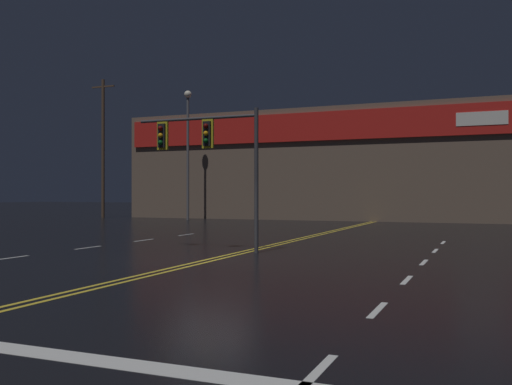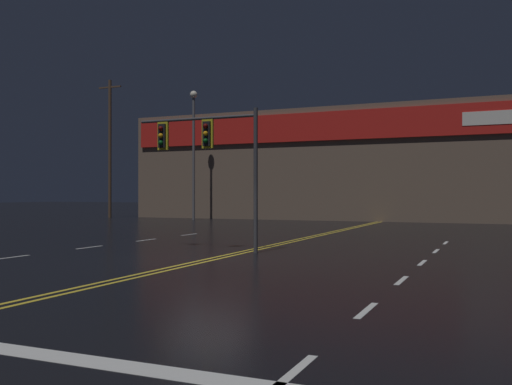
{
  "view_description": "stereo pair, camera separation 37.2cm",
  "coord_description": "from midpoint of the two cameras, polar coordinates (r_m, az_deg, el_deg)",
  "views": [
    {
      "loc": [
        7.61,
        -14.98,
        1.94
      ],
      "look_at": [
        0.0,
        3.52,
        2.0
      ],
      "focal_mm": 40.0,
      "sensor_mm": 36.0,
      "label": 1
    },
    {
      "loc": [
        7.96,
        -14.84,
        1.94
      ],
      "look_at": [
        0.0,
        3.52,
        2.0
      ],
      "focal_mm": 40.0,
      "sensor_mm": 36.0,
      "label": 2
    }
  ],
  "objects": [
    {
      "name": "utility_pole_row",
      "position": [
        39.89,
        11.99,
        5.72
      ],
      "size": [
        45.85,
        0.26,
        11.82
      ],
      "color": "#4C3828",
      "rests_on": "ground"
    },
    {
      "name": "road_markings",
      "position": [
        14.54,
        -3.47,
        -7.82
      ],
      "size": [
        17.44,
        60.0,
        0.01
      ],
      "color": "gold",
      "rests_on": "ground"
    },
    {
      "name": "building_backdrop",
      "position": [
        45.99,
        13.67,
        2.66
      ],
      "size": [
        40.67,
        10.23,
        8.39
      ],
      "color": "brown",
      "rests_on": "ground"
    },
    {
      "name": "ground_plane",
      "position": [
        16.93,
        -4.14,
        -6.75
      ],
      "size": [
        200.0,
        200.0,
        0.0
      ],
      "primitive_type": "plane",
      "color": "black"
    },
    {
      "name": "traffic_signal_median",
      "position": [
        19.69,
        -4.64,
        4.8
      ],
      "size": [
        4.55,
        0.36,
        4.8
      ],
      "color": "#38383D",
      "rests_on": "ground"
    },
    {
      "name": "streetlight_median_approach",
      "position": [
        43.63,
        -6.01,
        5.46
      ],
      "size": [
        0.56,
        0.56,
        9.8
      ],
      "color": "#59595E",
      "rests_on": "ground"
    }
  ]
}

